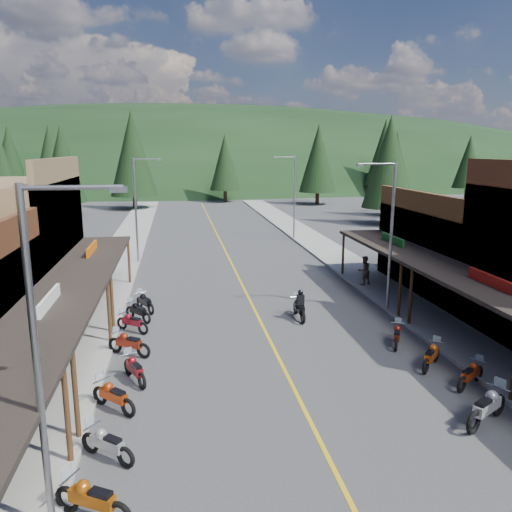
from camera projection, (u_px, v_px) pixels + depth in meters
name	position (u px, v px, depth m)	size (l,w,h in m)	color
ground	(294.00, 389.00, 18.35)	(220.00, 220.00, 0.00)	#38383A
centerline	(233.00, 266.00, 37.65)	(0.15, 90.00, 0.01)	gold
sidewalk_west	(114.00, 269.00, 36.30)	(3.40, 94.00, 0.15)	gray
sidewalk_east	(343.00, 261.00, 38.98)	(3.40, 94.00, 0.15)	gray
shop_east_3	(469.00, 250.00, 30.85)	(10.90, 10.20, 6.20)	#4C2D16
streetlight_0	(43.00, 351.00, 10.54)	(2.16, 0.18, 8.00)	gray
streetlight_1	(138.00, 206.00, 37.57)	(2.16, 0.18, 8.00)	gray
streetlight_2	(389.00, 230.00, 26.21)	(2.16, 0.18, 8.00)	gray
streetlight_3	(293.00, 194.00, 47.44)	(2.16, 0.18, 8.00)	gray
ridge_hill	(189.00, 178.00, 148.66)	(310.00, 140.00, 60.00)	black
pine_1	(50.00, 158.00, 80.69)	(5.88, 5.88, 12.50)	black
pine_2	(133.00, 154.00, 71.11)	(6.72, 6.72, 14.00)	black
pine_3	(225.00, 162.00, 81.31)	(5.04, 5.04, 11.00)	black
pine_4	(318.00, 158.00, 77.52)	(5.88, 5.88, 12.50)	black
pine_5	(385.00, 152.00, 91.42)	(6.72, 6.72, 14.00)	black
pine_6	(469.00, 162.00, 85.87)	(5.04, 5.04, 11.00)	black
pine_7	(10.00, 157.00, 85.25)	(5.88, 5.88, 12.50)	black
pine_8	(2.00, 175.00, 52.31)	(4.48, 4.48, 10.00)	black
pine_9	(396.00, 167.00, 64.15)	(4.93, 4.93, 10.80)	black
pine_10	(62.00, 164.00, 62.41)	(5.38, 5.38, 11.60)	black
pine_11	(389.00, 162.00, 56.60)	(5.82, 5.82, 12.40)	black
bike_west_5	(92.00, 498.00, 11.75)	(0.70, 2.11, 1.21)	#A64F0B
bike_west_6	(107.00, 443.00, 14.04)	(0.65, 1.95, 1.11)	#9D9EA2
bike_west_7	(113.00, 395.00, 16.71)	(0.68, 2.04, 1.17)	#A6310B
bike_west_8	(135.00, 368.00, 18.78)	(0.66, 1.98, 1.13)	maroon
bike_west_9	(129.00, 342.00, 21.20)	(0.70, 2.09, 1.20)	maroon
bike_west_10	(132.00, 321.00, 23.93)	(0.63, 1.90, 1.09)	maroon
bike_west_11	(138.00, 311.00, 25.51)	(0.64, 1.92, 1.09)	black
bike_west_12	(145.00, 301.00, 27.00)	(0.66, 1.97, 1.13)	black
bike_east_6	(487.00, 406.00, 15.85)	(0.77, 2.32, 1.33)	#A7A6AC
bike_east_7	(471.00, 373.00, 18.41)	(0.62, 1.87, 1.07)	#B0300C
bike_east_8	(431.00, 355.00, 20.01)	(0.66, 1.97, 1.12)	#B6470D
bike_east_9	(397.00, 334.00, 22.28)	(0.63, 1.89, 1.08)	maroon
rider_on_bike	(299.00, 307.00, 25.78)	(0.72, 2.15, 1.64)	black
pedestrian_east_b	(364.00, 270.00, 31.71)	(0.91, 0.52, 1.87)	brown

